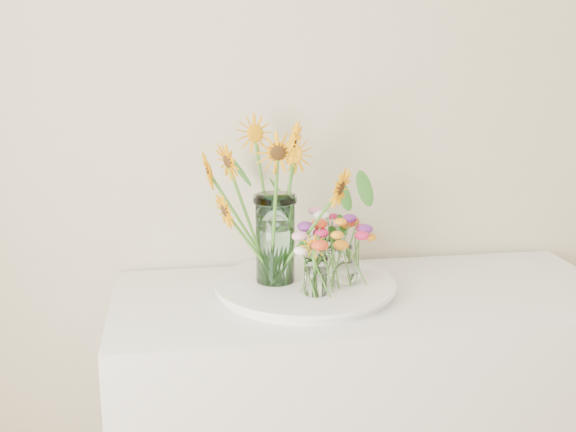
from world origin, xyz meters
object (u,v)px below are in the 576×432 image
Objects in this scene: small_vase_b at (347,265)px; small_vase_c at (329,254)px; mason_jar at (275,239)px; small_vase_a at (316,277)px; tray at (305,288)px.

small_vase_b is 0.11m from small_vase_c.
small_vase_a is at bearing -52.96° from mason_jar.
small_vase_b reaches higher than small_vase_c.
small_vase_b is (0.11, -0.02, 0.07)m from tray.
small_vase_c is (-0.03, 0.11, -0.00)m from small_vase_b.
small_vase_a is at bearing -112.58° from small_vase_c.
small_vase_c is at bearing 45.65° from tray.
small_vase_c is at bearing 103.50° from small_vase_b.
small_vase_b is at bearing -12.90° from mason_jar.
small_vase_a reaches higher than tray.
tray is 0.14m from small_vase_c.
small_vase_c is at bearing 21.13° from mason_jar.
small_vase_b is at bearing 36.31° from small_vase_a.
tray is 4.39× the size of small_vase_c.
mason_jar is at bearing 127.04° from small_vase_a.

